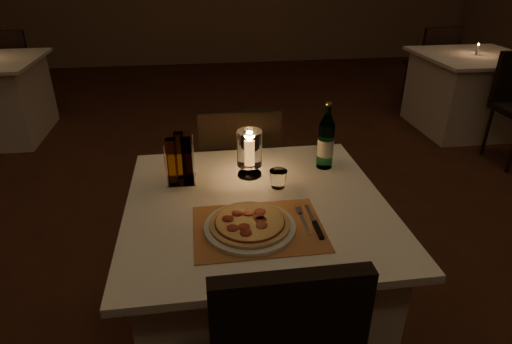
{
  "coord_description": "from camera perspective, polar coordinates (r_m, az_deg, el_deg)",
  "views": [
    {
      "loc": [
        -0.48,
        -2.02,
        1.6
      ],
      "look_at": [
        -0.28,
        -0.6,
        0.86
      ],
      "focal_mm": 30.0,
      "sensor_mm": 36.0,
      "label": 1
    }
  ],
  "objects": [
    {
      "name": "floor",
      "position": [
        2.63,
        4.2,
        -10.65
      ],
      "size": [
        8.0,
        10.0,
        0.02
      ],
      "primitive_type": "cube",
      "color": "#4B2518",
      "rests_on": "ground"
    },
    {
      "name": "main_table",
      "position": [
        1.87,
        0.09,
        -13.63
      ],
      "size": [
        1.0,
        1.0,
        0.74
      ],
      "color": "white",
      "rests_on": "ground"
    },
    {
      "name": "chair_far",
      "position": [
        2.37,
        -2.36,
        0.91
      ],
      "size": [
        0.42,
        0.42,
        0.9
      ],
      "color": "black",
      "rests_on": "ground"
    },
    {
      "name": "placemat",
      "position": [
        1.5,
        0.32,
        -7.52
      ],
      "size": [
        0.45,
        0.34,
        0.0
      ],
      "primitive_type": "cube",
      "color": "#BE7842",
      "rests_on": "main_table"
    },
    {
      "name": "plate",
      "position": [
        1.49,
        -0.83,
        -7.33
      ],
      "size": [
        0.32,
        0.32,
        0.01
      ],
      "primitive_type": "cylinder",
      "color": "white",
      "rests_on": "placemat"
    },
    {
      "name": "pizza",
      "position": [
        1.49,
        -0.84,
        -6.81
      ],
      "size": [
        0.28,
        0.28,
        0.02
      ],
      "color": "#D8B77F",
      "rests_on": "plate"
    },
    {
      "name": "fork",
      "position": [
        1.56,
        6.19,
        -6.17
      ],
      "size": [
        0.02,
        0.18,
        0.0
      ],
      "color": "silver",
      "rests_on": "placemat"
    },
    {
      "name": "knife",
      "position": [
        1.52,
        8.04,
        -7.2
      ],
      "size": [
        0.02,
        0.22,
        0.01
      ],
      "color": "black",
      "rests_on": "placemat"
    },
    {
      "name": "tumbler",
      "position": [
        1.75,
        2.98,
        -0.92
      ],
      "size": [
        0.07,
        0.07,
        0.07
      ],
      "primitive_type": null,
      "color": "white",
      "rests_on": "main_table"
    },
    {
      "name": "water_bottle",
      "position": [
        1.9,
        9.29,
        3.98
      ],
      "size": [
        0.07,
        0.07,
        0.3
      ],
      "color": "#5AA777",
      "rests_on": "main_table"
    },
    {
      "name": "hurricane_candle",
      "position": [
        1.8,
        -0.89,
        2.95
      ],
      "size": [
        0.11,
        0.11,
        0.2
      ],
      "color": "white",
      "rests_on": "main_table"
    },
    {
      "name": "cruet_caddy",
      "position": [
        1.78,
        -10.11,
        1.41
      ],
      "size": [
        0.12,
        0.12,
        0.21
      ],
      "color": "white",
      "rests_on": "main_table"
    },
    {
      "name": "neighbor_chair_lb",
      "position": [
        5.38,
        -29.69,
        12.49
      ],
      "size": [
        0.42,
        0.42,
        0.9
      ],
      "color": "black",
      "rests_on": "ground"
    },
    {
      "name": "neighbor_table_right",
      "position": [
        4.76,
        26.36,
        9.48
      ],
      "size": [
        1.0,
        1.0,
        0.74
      ],
      "color": "white",
      "rests_on": "ground"
    },
    {
      "name": "neighbor_chair_rb",
      "position": [
        5.3,
        22.65,
        13.77
      ],
      "size": [
        0.42,
        0.42,
        0.9
      ],
      "color": "black",
      "rests_on": "ground"
    },
    {
      "name": "neighbor_candle_right",
      "position": [
        4.67,
        27.43,
        14.29
      ],
      "size": [
        0.03,
        0.03,
        0.11
      ],
      "color": "white",
      "rests_on": "neighbor_table_right"
    }
  ]
}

